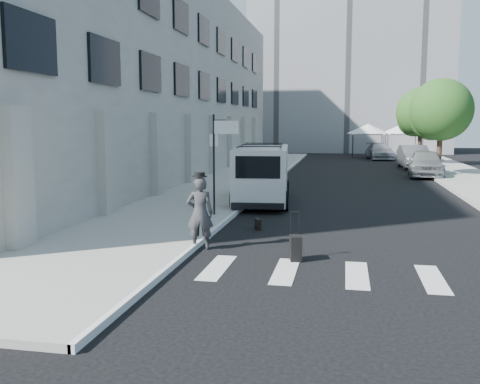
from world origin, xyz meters
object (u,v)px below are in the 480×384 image
at_px(businessman, 200,213).
at_px(parked_car_b, 414,157).
at_px(suitcase, 296,248).
at_px(parked_car_a, 426,163).
at_px(briefcase, 258,224).
at_px(cargo_van, 262,174).
at_px(parked_car_c, 380,151).

bearing_deg(businessman, parked_car_b, -120.83).
xyz_separation_m(suitcase, parked_car_a, (6.06, 21.80, 0.54)).
bearing_deg(briefcase, suitcase, -89.00).
xyz_separation_m(suitcase, parked_car_b, (6.06, 27.77, 0.53)).
bearing_deg(cargo_van, parked_car_b, 60.25).
xyz_separation_m(cargo_van, parked_car_a, (8.32, 12.50, -0.36)).
bearing_deg(parked_car_c, parked_car_b, -86.48).
bearing_deg(parked_car_b, suitcase, -105.35).
bearing_deg(suitcase, briefcase, 100.36).
bearing_deg(parked_car_b, cargo_van, -117.28).
bearing_deg(businessman, briefcase, -123.37).
distance_m(parked_car_a, parked_car_c, 15.70).
bearing_deg(parked_car_c, businessman, -107.68).
relative_size(businessman, parked_car_c, 0.39).
xyz_separation_m(briefcase, cargo_van, (-0.73, 5.68, 1.05)).
relative_size(suitcase, cargo_van, 0.19).
xyz_separation_m(suitcase, parked_car_c, (4.26, 37.40, 0.41)).
distance_m(businessman, parked_car_b, 28.44).
xyz_separation_m(suitcase, cargo_van, (-2.26, 9.30, 0.90)).
distance_m(businessman, suitcase, 2.78).
relative_size(cargo_van, parked_car_a, 1.28).
relative_size(cargo_van, parked_car_b, 1.24).
bearing_deg(businessman, suitcase, 152.20).
relative_size(briefcase, cargo_van, 0.07).
bearing_deg(cargo_van, businessman, -97.84).
bearing_deg(parked_car_a, parked_car_c, 101.17).
distance_m(briefcase, parked_car_c, 34.27).
bearing_deg(parked_car_b, parked_car_c, 97.56).
height_order(suitcase, parked_car_b, parked_car_b).
height_order(cargo_van, parked_car_a, cargo_van).
distance_m(parked_car_b, parked_car_c, 9.79).
distance_m(suitcase, parked_car_b, 28.43).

